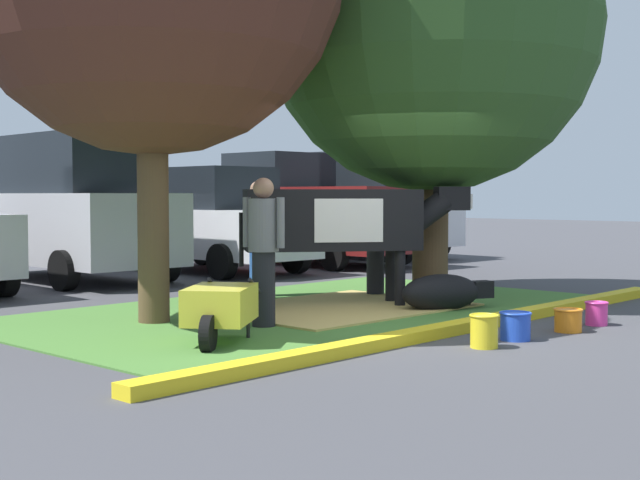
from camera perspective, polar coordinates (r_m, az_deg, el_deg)
ground_plane at (r=10.08m, az=5.48°, el=-5.60°), size 80.00×80.00×0.00m
grass_island at (r=11.43m, az=-0.56°, el=-4.52°), size 7.97×4.59×0.02m
curb_yellow at (r=9.91m, az=9.80°, el=-5.42°), size 9.17×0.24×0.12m
hay_bedding at (r=11.46m, az=1.10°, el=-4.43°), size 3.26×2.48×0.04m
shade_tree_right at (r=12.94m, az=7.25°, el=13.66°), size 4.78×4.78×6.31m
cow_holstein at (r=11.62m, az=1.31°, el=1.24°), size 2.72×2.19×1.61m
calf_lying at (r=11.41m, az=7.98°, el=-3.40°), size 1.31×0.90×0.48m
person_handler at (r=12.82m, az=-4.02°, el=0.35°), size 0.53×0.34×1.70m
person_visitor_near at (r=12.91m, az=3.62°, el=-0.12°), size 0.34×0.52×1.51m
person_visitor_far at (r=9.85m, az=-3.68°, el=-0.47°), size 0.34×0.51×1.69m
wheelbarrow at (r=8.85m, az=-6.51°, el=-4.27°), size 1.46×1.24×0.63m
bucket_yellow at (r=8.78m, az=10.59°, el=-5.78°), size 0.29×0.29×0.33m
bucket_blue at (r=9.30m, az=12.54°, el=-5.43°), size 0.33×0.33×0.29m
bucket_orange at (r=10.00m, az=15.79°, el=-4.99°), size 0.32×0.32×0.26m
bucket_pink at (r=10.59m, az=17.48°, el=-4.52°), size 0.27×0.27×0.27m
suv_black at (r=15.97m, az=-15.91°, el=2.03°), size 2.25×4.66×2.52m
hatchback_white at (r=17.17m, az=-7.03°, el=1.22°), size 2.14×4.46×2.02m
pickup_truck_maroon at (r=19.17m, az=-0.98°, el=1.81°), size 2.36×5.47×2.42m
suv_dark_grey at (r=21.16m, az=2.85°, el=2.34°), size 2.25×4.66×2.52m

